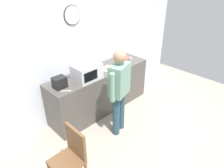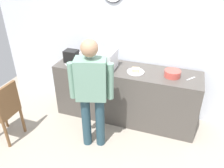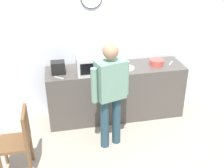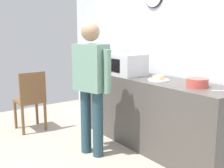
{
  "view_description": "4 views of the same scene",
  "coord_description": "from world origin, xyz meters",
  "px_view_note": "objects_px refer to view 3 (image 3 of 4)",
  "views": [
    {
      "loc": [
        -2.63,
        -1.64,
        2.72
      ],
      "look_at": [
        -0.24,
        0.76,
        0.84
      ],
      "focal_mm": 32.62,
      "sensor_mm": 36.0,
      "label": 1
    },
    {
      "loc": [
        0.7,
        -1.87,
        2.49
      ],
      "look_at": [
        -0.21,
        0.73,
        0.91
      ],
      "focal_mm": 35.95,
      "sensor_mm": 36.0,
      "label": 2
    },
    {
      "loc": [
        -1.07,
        -2.94,
        2.79
      ],
      "look_at": [
        -0.28,
        0.83,
        0.84
      ],
      "focal_mm": 44.37,
      "sensor_mm": 36.0,
      "label": 3
    },
    {
      "loc": [
        2.41,
        -1.31,
        1.53
      ],
      "look_at": [
        -0.39,
        0.75,
        0.87
      ],
      "focal_mm": 44.11,
      "sensor_mm": 36.0,
      "label": 4
    }
  ],
  "objects_px": {
    "spoon_utensil": "(59,78)",
    "person_standing": "(110,89)",
    "microwave": "(92,64)",
    "fork_utensil": "(171,63)",
    "sandwich_plate": "(126,67)",
    "wooden_chair": "(20,139)",
    "salad_bowl": "(157,62)",
    "toaster": "(58,68)"
  },
  "relations": [
    {
      "from": "salad_bowl",
      "to": "toaster",
      "type": "xyz_separation_m",
      "value": [
        -1.66,
        -0.0,
        0.05
      ]
    },
    {
      "from": "microwave",
      "to": "person_standing",
      "type": "bearing_deg",
      "value": -76.75
    },
    {
      "from": "microwave",
      "to": "sandwich_plate",
      "type": "distance_m",
      "value": 0.6
    },
    {
      "from": "sandwich_plate",
      "to": "wooden_chair",
      "type": "bearing_deg",
      "value": -148.48
    },
    {
      "from": "toaster",
      "to": "fork_utensil",
      "type": "xyz_separation_m",
      "value": [
        1.93,
        0.02,
        -0.1
      ]
    },
    {
      "from": "fork_utensil",
      "to": "spoon_utensil",
      "type": "bearing_deg",
      "value": -174.11
    },
    {
      "from": "spoon_utensil",
      "to": "person_standing",
      "type": "bearing_deg",
      "value": -40.07
    },
    {
      "from": "salad_bowl",
      "to": "spoon_utensil",
      "type": "relative_size",
      "value": 1.4
    },
    {
      "from": "fork_utensil",
      "to": "wooden_chair",
      "type": "relative_size",
      "value": 0.18
    },
    {
      "from": "microwave",
      "to": "spoon_utensil",
      "type": "relative_size",
      "value": 2.94
    },
    {
      "from": "salad_bowl",
      "to": "toaster",
      "type": "bearing_deg",
      "value": -179.86
    },
    {
      "from": "sandwich_plate",
      "to": "spoon_utensil",
      "type": "xyz_separation_m",
      "value": [
        -1.12,
        -0.14,
        -0.02
      ]
    },
    {
      "from": "microwave",
      "to": "fork_utensil",
      "type": "height_order",
      "value": "microwave"
    },
    {
      "from": "microwave",
      "to": "wooden_chair",
      "type": "bearing_deg",
      "value": -138.25
    },
    {
      "from": "salad_bowl",
      "to": "wooden_chair",
      "type": "distance_m",
      "value": 2.52
    },
    {
      "from": "microwave",
      "to": "spoon_utensil",
      "type": "xyz_separation_m",
      "value": [
        -0.54,
        -0.1,
        -0.15
      ]
    },
    {
      "from": "sandwich_plate",
      "to": "fork_utensil",
      "type": "relative_size",
      "value": 1.56
    },
    {
      "from": "spoon_utensil",
      "to": "wooden_chair",
      "type": "height_order",
      "value": "same"
    },
    {
      "from": "microwave",
      "to": "wooden_chair",
      "type": "relative_size",
      "value": 0.53
    },
    {
      "from": "toaster",
      "to": "person_standing",
      "type": "height_order",
      "value": "person_standing"
    },
    {
      "from": "sandwich_plate",
      "to": "person_standing",
      "type": "bearing_deg",
      "value": -119.87
    },
    {
      "from": "person_standing",
      "to": "wooden_chair",
      "type": "height_order",
      "value": "person_standing"
    },
    {
      "from": "sandwich_plate",
      "to": "salad_bowl",
      "type": "xyz_separation_m",
      "value": [
        0.55,
        0.04,
        0.03
      ]
    },
    {
      "from": "microwave",
      "to": "fork_utensil",
      "type": "distance_m",
      "value": 1.41
    },
    {
      "from": "fork_utensil",
      "to": "spoon_utensil",
      "type": "relative_size",
      "value": 1.0
    },
    {
      "from": "sandwich_plate",
      "to": "spoon_utensil",
      "type": "height_order",
      "value": "sandwich_plate"
    },
    {
      "from": "spoon_utensil",
      "to": "wooden_chair",
      "type": "bearing_deg",
      "value": -122.67
    },
    {
      "from": "salad_bowl",
      "to": "fork_utensil",
      "type": "distance_m",
      "value": 0.27
    },
    {
      "from": "sandwich_plate",
      "to": "salad_bowl",
      "type": "bearing_deg",
      "value": 4.36
    },
    {
      "from": "microwave",
      "to": "spoon_utensil",
      "type": "distance_m",
      "value": 0.56
    },
    {
      "from": "spoon_utensil",
      "to": "person_standing",
      "type": "height_order",
      "value": "person_standing"
    },
    {
      "from": "sandwich_plate",
      "to": "wooden_chair",
      "type": "relative_size",
      "value": 0.28
    },
    {
      "from": "microwave",
      "to": "person_standing",
      "type": "distance_m",
      "value": 0.71
    },
    {
      "from": "sandwich_plate",
      "to": "toaster",
      "type": "bearing_deg",
      "value": 178.08
    },
    {
      "from": "microwave",
      "to": "wooden_chair",
      "type": "height_order",
      "value": "microwave"
    },
    {
      "from": "toaster",
      "to": "fork_utensil",
      "type": "distance_m",
      "value": 1.93
    },
    {
      "from": "fork_utensil",
      "to": "spoon_utensil",
      "type": "height_order",
      "value": "same"
    },
    {
      "from": "sandwich_plate",
      "to": "person_standing",
      "type": "relative_size",
      "value": 0.16
    },
    {
      "from": "spoon_utensil",
      "to": "fork_utensil",
      "type": "bearing_deg",
      "value": 5.89
    },
    {
      "from": "toaster",
      "to": "wooden_chair",
      "type": "relative_size",
      "value": 0.23
    },
    {
      "from": "wooden_chair",
      "to": "microwave",
      "type": "bearing_deg",
      "value": 41.75
    },
    {
      "from": "toaster",
      "to": "person_standing",
      "type": "xyz_separation_m",
      "value": [
        0.7,
        -0.77,
        -0.07
      ]
    }
  ]
}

